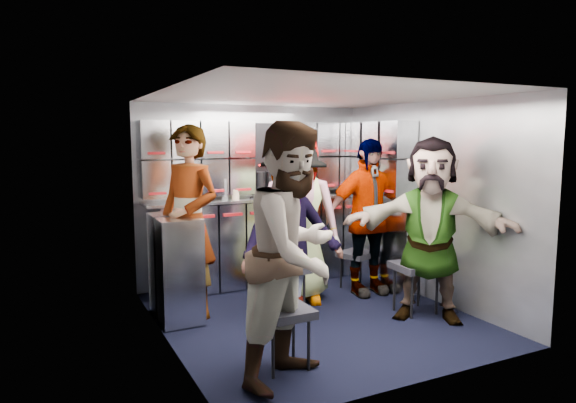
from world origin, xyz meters
name	(u,v)px	position (x,y,z in m)	size (l,w,h in m)	color
floor	(314,317)	(0.00, 0.00, 0.00)	(3.00, 3.00, 0.00)	black
wall_back	(253,194)	(0.00, 1.50, 1.05)	(2.80, 0.04, 2.10)	gray
wall_left	(165,220)	(-1.40, 0.00, 1.05)	(0.04, 3.00, 2.10)	gray
wall_right	(430,201)	(1.40, 0.00, 1.05)	(0.04, 3.00, 2.10)	gray
ceiling	(315,96)	(0.00, 0.00, 2.10)	(2.80, 3.00, 0.02)	silver
cart_bank_back	(260,242)	(0.00, 1.29, 0.49)	(2.68, 0.38, 0.99)	#9FA4AF
cart_bank_left	(175,268)	(-1.19, 0.56, 0.49)	(0.38, 0.76, 0.99)	#9FA4AF
counter	(260,199)	(0.00, 1.29, 1.01)	(2.68, 0.42, 0.03)	silver
locker_bank_back	(258,158)	(0.00, 1.35, 1.49)	(2.68, 0.28, 0.82)	#9FA4AF
locker_bank_right	(379,158)	(1.25, 0.70, 1.49)	(0.28, 1.00, 0.82)	#9FA4AF
right_cabinet	(382,243)	(1.25, 0.60, 0.50)	(0.28, 1.20, 1.00)	#9FA4AF
coffee_niche	(270,159)	(0.18, 1.41, 1.47)	(0.46, 0.16, 0.84)	black
red_latch_strip	(267,212)	(0.00, 1.09, 0.88)	(2.60, 0.02, 0.03)	maroon
jump_seat_near_left	(284,315)	(-0.74, -0.86, 0.41)	(0.39, 0.37, 0.47)	black
jump_seat_mid_left	(284,271)	(-0.21, 0.22, 0.43)	(0.44, 0.42, 0.48)	black
jump_seat_center	(290,257)	(0.11, 0.72, 0.43)	(0.53, 0.52, 0.48)	black
jump_seat_mid_right	(357,256)	(0.89, 0.60, 0.38)	(0.46, 0.45, 0.43)	black
jump_seat_near_right	(416,269)	(0.97, -0.32, 0.44)	(0.45, 0.43, 0.50)	black
attendant_standing	(189,222)	(-1.05, 0.56, 0.92)	(0.67, 0.44, 1.85)	black
attendant_arc_a	(295,253)	(-0.74, -1.04, 0.92)	(0.89, 0.69, 1.83)	black
attendant_arc_b	(293,232)	(-0.21, 0.04, 0.85)	(1.09, 0.63, 1.69)	black
attendant_arc_c	(298,217)	(0.11, 0.54, 0.89)	(0.87, 0.57, 1.78)	black
attendant_arc_d	(367,217)	(0.89, 0.42, 0.86)	(1.00, 0.42, 1.71)	black
attendant_arc_e	(430,229)	(0.97, -0.50, 0.87)	(1.61, 0.51, 1.73)	black
bottle_left	(208,189)	(-0.64, 1.24, 1.16)	(0.06, 0.06, 0.26)	white
bottle_mid	(225,189)	(-0.45, 1.24, 1.15)	(0.07, 0.07, 0.24)	white
bottle_right	(290,187)	(0.36, 1.24, 1.14)	(0.07, 0.07, 0.23)	white
cup_left	(235,194)	(-0.33, 1.23, 1.08)	(0.08, 0.08, 0.11)	beige
cup_right	(349,189)	(1.18, 1.23, 1.08)	(0.09, 0.09, 0.09)	beige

